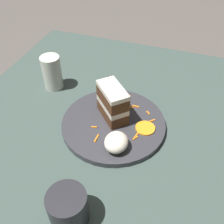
% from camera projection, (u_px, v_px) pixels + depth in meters
% --- Properties ---
extents(ground_plane, '(6.00, 6.00, 0.00)m').
position_uv_depth(ground_plane, '(116.00, 127.00, 0.79)').
color(ground_plane, '#4C4742').
rests_on(ground_plane, ground).
extents(dining_table, '(0.94, 0.93, 0.03)m').
position_uv_depth(dining_table, '(116.00, 124.00, 0.78)').
color(dining_table, '#384742').
rests_on(dining_table, ground).
extents(plate, '(0.30, 0.30, 0.02)m').
position_uv_depth(plate, '(112.00, 123.00, 0.75)').
color(plate, '#333338').
rests_on(plate, dining_table).
extents(cake_slice, '(0.11, 0.11, 0.10)m').
position_uv_depth(cake_slice, '(113.00, 102.00, 0.73)').
color(cake_slice, '#4C2D19').
rests_on(cake_slice, plate).
extents(cream_dollop, '(0.07, 0.06, 0.04)m').
position_uv_depth(cream_dollop, '(116.00, 142.00, 0.66)').
color(cream_dollop, silver).
rests_on(cream_dollop, plate).
extents(orange_garnish, '(0.05, 0.05, 0.00)m').
position_uv_depth(orange_garnish, '(145.00, 128.00, 0.73)').
color(orange_garnish, orange).
rests_on(orange_garnish, plate).
extents(carrot_shreds_scatter, '(0.22, 0.16, 0.00)m').
position_uv_depth(carrot_shreds_scatter, '(128.00, 120.00, 0.75)').
color(carrot_shreds_scatter, orange).
rests_on(carrot_shreds_scatter, plate).
extents(drinking_glass, '(0.06, 0.06, 0.11)m').
position_uv_depth(drinking_glass, '(52.00, 75.00, 0.86)').
color(drinking_glass, beige).
rests_on(drinking_glass, dining_table).
extents(coffee_mug, '(0.08, 0.08, 0.08)m').
position_uv_depth(coffee_mug, '(69.00, 207.00, 0.53)').
color(coffee_mug, '#232328').
rests_on(coffee_mug, dining_table).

